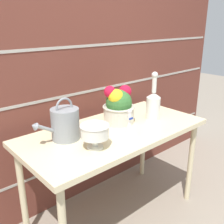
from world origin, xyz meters
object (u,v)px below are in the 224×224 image
flower_planter (119,106)px  figurine_vase (130,125)px  watering_can (65,124)px  glass_decanter (153,103)px  crystal_pedestal_bowl (95,132)px

flower_planter → figurine_vase: 0.25m
flower_planter → figurine_vase: bearing=-115.4°
figurine_vase → watering_can: bearing=146.0°
flower_planter → glass_decanter: size_ratio=0.78×
watering_can → crystal_pedestal_bowl: (0.06, -0.23, -0.00)m
crystal_pedestal_bowl → flower_planter: size_ratio=0.62×
flower_planter → glass_decanter: 0.28m
crystal_pedestal_bowl → figurine_vase: (0.28, -0.01, -0.03)m
watering_can → figurine_vase: (0.35, -0.23, -0.03)m
flower_planter → glass_decanter: glass_decanter is taller
glass_decanter → watering_can: bearing=169.7°
flower_planter → figurine_vase: flower_planter is taller
watering_can → crystal_pedestal_bowl: size_ratio=1.82×
watering_can → figurine_vase: bearing=-34.0°
flower_planter → glass_decanter: bearing=-23.4°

